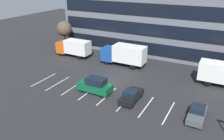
{
  "coord_description": "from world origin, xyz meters",
  "views": [
    {
      "loc": [
        14.77,
        -27.76,
        15.11
      ],
      "look_at": [
        -0.72,
        1.32,
        1.4
      ],
      "focal_mm": 36.95,
      "sensor_mm": 36.0,
      "label": 1
    }
  ],
  "objects_px": {
    "box_truck_orange": "(74,47)",
    "suv_forest": "(95,85)",
    "box_truck_blue": "(124,54)",
    "sedan_black": "(131,96)",
    "sedan_charcoal": "(197,113)",
    "bare_tree": "(64,29)"
  },
  "relations": [
    {
      "from": "suv_forest",
      "to": "sedan_black",
      "type": "relative_size",
      "value": 1.09
    },
    {
      "from": "box_truck_blue",
      "to": "sedan_black",
      "type": "height_order",
      "value": "box_truck_blue"
    },
    {
      "from": "box_truck_blue",
      "to": "sedan_black",
      "type": "xyz_separation_m",
      "value": [
        6.23,
        -10.99,
        -1.38
      ]
    },
    {
      "from": "box_truck_blue",
      "to": "bare_tree",
      "type": "xyz_separation_m",
      "value": [
        -15.53,
        2.98,
        2.31
      ]
    },
    {
      "from": "box_truck_orange",
      "to": "sedan_charcoal",
      "type": "relative_size",
      "value": 1.72
    },
    {
      "from": "box_truck_blue",
      "to": "suv_forest",
      "type": "distance_m",
      "value": 11.23
    },
    {
      "from": "bare_tree",
      "to": "sedan_charcoal",
      "type": "bearing_deg",
      "value": -25.33
    },
    {
      "from": "box_truck_blue",
      "to": "bare_tree",
      "type": "relative_size",
      "value": 1.34
    },
    {
      "from": "suv_forest",
      "to": "bare_tree",
      "type": "relative_size",
      "value": 0.78
    },
    {
      "from": "box_truck_orange",
      "to": "suv_forest",
      "type": "height_order",
      "value": "box_truck_orange"
    },
    {
      "from": "sedan_black",
      "to": "suv_forest",
      "type": "bearing_deg",
      "value": -178.31
    },
    {
      "from": "sedan_charcoal",
      "to": "sedan_black",
      "type": "bearing_deg",
      "value": 178.7
    },
    {
      "from": "box_truck_orange",
      "to": "box_truck_blue",
      "type": "bearing_deg",
      "value": 1.26
    },
    {
      "from": "box_truck_orange",
      "to": "sedan_black",
      "type": "bearing_deg",
      "value": -32.24
    },
    {
      "from": "box_truck_blue",
      "to": "box_truck_orange",
      "type": "height_order",
      "value": "box_truck_blue"
    },
    {
      "from": "box_truck_orange",
      "to": "sedan_charcoal",
      "type": "distance_m",
      "value": 27.48
    },
    {
      "from": "sedan_charcoal",
      "to": "bare_tree",
      "type": "height_order",
      "value": "bare_tree"
    },
    {
      "from": "sedan_charcoal",
      "to": "suv_forest",
      "type": "bearing_deg",
      "value": 179.89
    },
    {
      "from": "sedan_charcoal",
      "to": "bare_tree",
      "type": "distance_m",
      "value": 33.29
    },
    {
      "from": "sedan_black",
      "to": "bare_tree",
      "type": "height_order",
      "value": "bare_tree"
    },
    {
      "from": "suv_forest",
      "to": "bare_tree",
      "type": "distance_m",
      "value": 21.91
    },
    {
      "from": "box_truck_orange",
      "to": "sedan_charcoal",
      "type": "bearing_deg",
      "value": -23.47
    }
  ]
}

